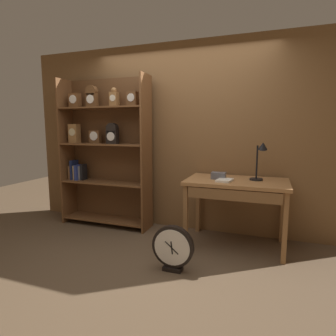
% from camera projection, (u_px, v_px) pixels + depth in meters
% --- Properties ---
extents(ground_plane, '(10.00, 10.00, 0.00)m').
position_uv_depth(ground_plane, '(145.00, 268.00, 2.92)').
color(ground_plane, brown).
extents(back_wood_panel, '(4.80, 0.05, 2.60)m').
position_uv_depth(back_wood_panel, '(182.00, 138.00, 3.96)').
color(back_wood_panel, brown).
rests_on(back_wood_panel, ground).
extents(bookshelf, '(1.35, 0.35, 2.15)m').
position_uv_depth(bookshelf, '(103.00, 150.00, 4.12)').
color(bookshelf, brown).
rests_on(bookshelf, ground).
extents(workbench, '(1.19, 0.72, 0.82)m').
position_uv_depth(workbench, '(236.00, 188.00, 3.35)').
color(workbench, '#9E6B3D').
rests_on(workbench, ground).
extents(desk_lamp, '(0.20, 0.20, 0.47)m').
position_uv_depth(desk_lamp, '(260.00, 158.00, 3.28)').
color(desk_lamp, black).
rests_on(desk_lamp, workbench).
extents(toolbox_small, '(0.17, 0.11, 0.08)m').
position_uv_depth(toolbox_small, '(219.00, 176.00, 3.42)').
color(toolbox_small, '#595960').
rests_on(toolbox_small, workbench).
extents(open_repair_manual, '(0.19, 0.24, 0.02)m').
position_uv_depth(open_repair_manual, '(225.00, 180.00, 3.28)').
color(open_repair_manual, silver).
rests_on(open_repair_manual, workbench).
extents(round_clock_large, '(0.43, 0.11, 0.47)m').
position_uv_depth(round_clock_large, '(173.00, 248.00, 2.83)').
color(round_clock_large, black).
rests_on(round_clock_large, ground).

